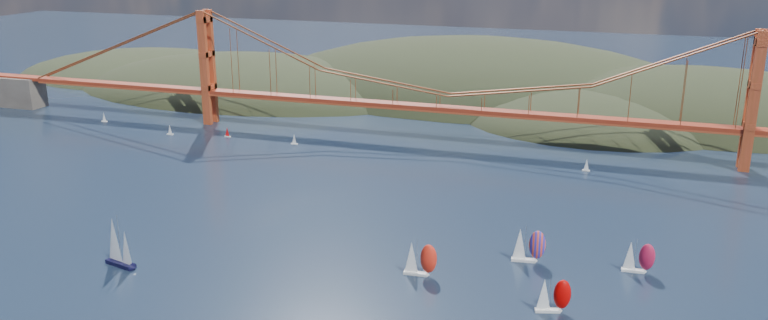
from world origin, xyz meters
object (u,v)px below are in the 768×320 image
Objects in this scene: sloop_navy at (118,243)px; racer_2 at (638,257)px; racer_1 at (553,295)px; racer_rwb at (528,245)px; racer_0 at (420,258)px.

sloop_navy is 1.57× the size of racer_2.
racer_2 is (138.81, 41.31, -2.17)m from sloop_navy.
racer_1 reaches higher than racer_2.
racer_rwb reaches higher than racer_2.
racer_0 is 32.45m from racer_rwb.
racer_0 is at bearing 27.70° from sloop_navy.
racer_1 is at bearing -126.75° from racer_2.
racer_rwb is (26.87, 18.20, 0.15)m from racer_0.
racer_1 is (36.77, -9.73, -0.31)m from racer_0.
racer_2 is (19.89, 30.49, -0.03)m from racer_1.
racer_1 is at bearing 18.85° from sloop_navy.
sloop_navy reaches higher than racer_rwb.
sloop_navy is 1.56× the size of racer_1.
sloop_navy is 1.42× the size of racer_rwb.
racer_2 is at bearing -3.58° from racer_rwb.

